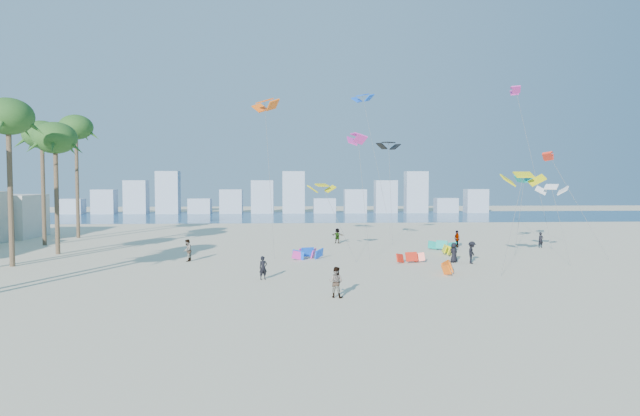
{
  "coord_description": "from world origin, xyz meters",
  "views": [
    {
      "loc": [
        0.54,
        -27.83,
        6.8
      ],
      "look_at": [
        3.0,
        16.0,
        4.5
      ],
      "focal_mm": 30.8,
      "sensor_mm": 36.0,
      "label": 1
    }
  ],
  "objects": [
    {
      "name": "kitesurfer_mid",
      "position": [
        3.21,
        3.34,
        0.89
      ],
      "size": [
        1.07,
        0.98,
        1.78
      ],
      "primitive_type": "imported",
      "rotation": [
        0.0,
        0.0,
        2.7
      ],
      "color": "gray",
      "rests_on": "ground"
    },
    {
      "name": "flying_kites",
      "position": [
        12.68,
        23.42,
        11.0
      ],
      "size": [
        30.84,
        28.95,
        17.3
      ],
      "color": "yellow",
      "rests_on": "ground"
    },
    {
      "name": "ground",
      "position": [
        0.0,
        0.0,
        0.0
      ],
      "size": [
        220.0,
        220.0,
        0.0
      ],
      "primitive_type": "plane",
      "color": "beige",
      "rests_on": "ground"
    },
    {
      "name": "grounded_kites",
      "position": [
        9.01,
        18.16,
        0.42
      ],
      "size": [
        16.23,
        15.21,
        0.89
      ],
      "color": "blue",
      "rests_on": "ground"
    },
    {
      "name": "distant_skyline",
      "position": [
        -1.19,
        82.0,
        3.09
      ],
      "size": [
        85.0,
        3.0,
        8.4
      ],
      "color": "#9EADBF",
      "rests_on": "ground"
    },
    {
      "name": "kitesurfer_near",
      "position": [
        -1.25,
        9.24,
        0.8
      ],
      "size": [
        0.69,
        0.6,
        1.59
      ],
      "primitive_type": "imported",
      "rotation": [
        0.0,
        0.0,
        0.45
      ],
      "color": "black",
      "rests_on": "ground"
    },
    {
      "name": "ocean",
      "position": [
        0.0,
        72.0,
        0.01
      ],
      "size": [
        220.0,
        220.0,
        0.0
      ],
      "primitive_type": "plane",
      "color": "navy",
      "rests_on": "ground"
    },
    {
      "name": "kitesurfers_far",
      "position": [
        9.08,
        21.01,
        0.86
      ],
      "size": [
        34.07,
        15.95,
        1.83
      ],
      "color": "black",
      "rests_on": "ground"
    }
  ]
}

